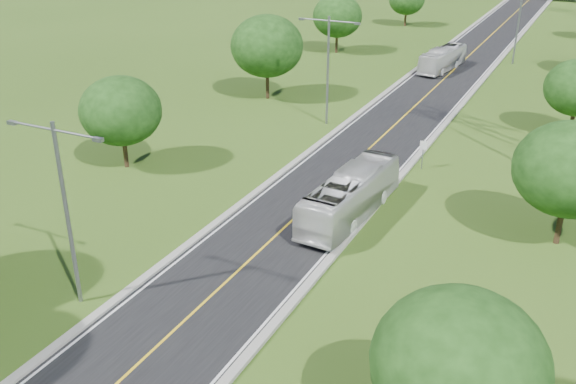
% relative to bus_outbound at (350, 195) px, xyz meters
% --- Properties ---
extents(ground, '(260.00, 260.00, 0.00)m').
position_rel_bus_outbound_xyz_m(ground, '(-3.20, 32.42, -1.62)').
color(ground, '#2E4E15').
rests_on(ground, ground).
extents(road, '(8.00, 150.00, 0.06)m').
position_rel_bus_outbound_xyz_m(road, '(-3.20, 38.42, -1.59)').
color(road, black).
rests_on(road, ground).
extents(curb_left, '(0.50, 150.00, 0.22)m').
position_rel_bus_outbound_xyz_m(curb_left, '(-7.45, 38.42, -1.51)').
color(curb_left, gray).
rests_on(curb_left, ground).
extents(curb_right, '(0.50, 150.00, 0.22)m').
position_rel_bus_outbound_xyz_m(curb_right, '(1.05, 38.42, -1.51)').
color(curb_right, gray).
rests_on(curb_right, ground).
extents(speed_limit_sign, '(0.55, 0.09, 2.40)m').
position_rel_bus_outbound_xyz_m(speed_limit_sign, '(2.00, 10.41, -0.02)').
color(speed_limit_sign, slate).
rests_on(speed_limit_sign, ground).
extents(streetlight_near_left, '(5.90, 0.25, 10.00)m').
position_rel_bus_outbound_xyz_m(streetlight_near_left, '(-9.20, -15.58, 4.32)').
color(streetlight_near_left, slate).
rests_on(streetlight_near_left, ground).
extents(streetlight_mid_left, '(5.90, 0.25, 10.00)m').
position_rel_bus_outbound_xyz_m(streetlight_mid_left, '(-9.20, 17.42, 4.32)').
color(streetlight_mid_left, slate).
rests_on(streetlight_mid_left, ground).
extents(streetlight_far_right, '(5.90, 0.25, 10.00)m').
position_rel_bus_outbound_xyz_m(streetlight_far_right, '(2.80, 50.42, 4.32)').
color(streetlight_far_right, slate).
rests_on(streetlight_far_right, ground).
extents(tree_lb, '(6.30, 6.30, 7.33)m').
position_rel_bus_outbound_xyz_m(tree_lb, '(-19.20, 0.42, 3.02)').
color(tree_lb, black).
rests_on(tree_lb, ground).
extents(tree_lc, '(7.56, 7.56, 8.79)m').
position_rel_bus_outbound_xyz_m(tree_lc, '(-18.20, 22.42, 3.96)').
color(tree_lc, black).
rests_on(tree_lc, ground).
extents(tree_ld, '(6.72, 6.72, 7.82)m').
position_rel_bus_outbound_xyz_m(tree_ld, '(-20.20, 46.42, 3.33)').
color(tree_ld, black).
rests_on(tree_ld, ground).
extents(tree_ra, '(6.30, 6.30, 7.33)m').
position_rel_bus_outbound_xyz_m(tree_ra, '(10.80, -17.58, 3.02)').
color(tree_ra, black).
rests_on(tree_ra, ground).
extents(tree_rb, '(6.72, 6.72, 7.82)m').
position_rel_bus_outbound_xyz_m(tree_rb, '(12.80, 2.42, 3.33)').
color(tree_rb, black).
rests_on(tree_rb, ground).
extents(bus_outbound, '(3.28, 11.34, 3.12)m').
position_rel_bus_outbound_xyz_m(bus_outbound, '(0.00, 0.00, 0.00)').
color(bus_outbound, silver).
rests_on(bus_outbound, road).
extents(bus_inbound, '(3.72, 10.29, 2.80)m').
position_rel_bus_outbound_xyz_m(bus_inbound, '(-4.52, 42.75, -0.16)').
color(bus_inbound, silver).
rests_on(bus_inbound, road).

